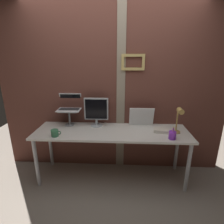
# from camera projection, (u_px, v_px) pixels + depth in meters

# --- Properties ---
(ground_plane) EXTENTS (6.00, 6.00, 0.00)m
(ground_plane) POSITION_uv_depth(u_px,v_px,m) (111.00, 181.00, 2.64)
(ground_plane) COLOR gray
(brick_wall_back) EXTENTS (3.45, 0.15, 2.56)m
(brick_wall_back) POSITION_uv_depth(u_px,v_px,m) (112.00, 90.00, 2.71)
(brick_wall_back) COLOR brown
(brick_wall_back) RESTS_ON ground_plane
(desk) EXTENTS (2.18, 0.62, 0.76)m
(desk) POSITION_uv_depth(u_px,v_px,m) (112.00, 136.00, 2.53)
(desk) COLOR silver
(desk) RESTS_ON ground_plane
(monitor) EXTENTS (0.36, 0.18, 0.43)m
(monitor) POSITION_uv_depth(u_px,v_px,m) (96.00, 110.00, 2.63)
(monitor) COLOR #ADB2B7
(monitor) RESTS_ON desk
(laptop_stand) EXTENTS (0.28, 0.22, 0.24)m
(laptop_stand) POSITION_uv_depth(u_px,v_px,m) (69.00, 115.00, 2.68)
(laptop_stand) COLOR gray
(laptop_stand) RESTS_ON desk
(laptop) EXTENTS (0.34, 0.27, 0.24)m
(laptop) POSITION_uv_depth(u_px,v_px,m) (70.00, 105.00, 2.70)
(laptop) COLOR white
(laptop) RESTS_ON laptop_stand
(whiteboard_panel) EXTENTS (0.36, 0.08, 0.29)m
(whiteboard_panel) POSITION_uv_depth(u_px,v_px,m) (141.00, 117.00, 2.66)
(whiteboard_panel) COLOR white
(whiteboard_panel) RESTS_ON desk
(desk_lamp) EXTENTS (0.12, 0.20, 0.37)m
(desk_lamp) POSITION_uv_depth(u_px,v_px,m) (179.00, 118.00, 2.34)
(desk_lamp) COLOR tan
(desk_lamp) RESTS_ON desk
(pen_cup) EXTENTS (0.09, 0.09, 0.17)m
(pen_cup) POSITION_uv_depth(u_px,v_px,m) (172.00, 135.00, 2.25)
(pen_cup) COLOR purple
(pen_cup) RESTS_ON desk
(coffee_mug) EXTENTS (0.13, 0.09, 0.09)m
(coffee_mug) POSITION_uv_depth(u_px,v_px,m) (55.00, 133.00, 2.33)
(coffee_mug) COLOR #33724C
(coffee_mug) RESTS_ON desk
(paper_clutter_stack) EXTENTS (0.22, 0.17, 0.04)m
(paper_clutter_stack) POSITION_uv_depth(u_px,v_px,m) (161.00, 131.00, 2.47)
(paper_clutter_stack) COLOR silver
(paper_clutter_stack) RESTS_ON desk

